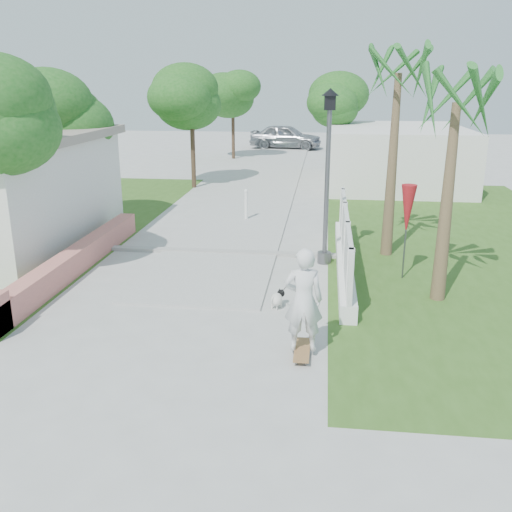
# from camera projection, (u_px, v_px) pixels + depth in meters

# --- Properties ---
(ground) EXTENTS (90.00, 90.00, 0.00)m
(ground) POSITION_uv_depth(u_px,v_px,m) (159.00, 351.00, 10.17)
(ground) COLOR #B7B7B2
(ground) RESTS_ON ground
(path_strip) EXTENTS (3.20, 36.00, 0.06)m
(path_strip) POSITION_uv_depth(u_px,v_px,m) (269.00, 174.00, 29.13)
(path_strip) COLOR #B7B7B2
(path_strip) RESTS_ON ground
(curb) EXTENTS (6.50, 0.25, 0.10)m
(curb) POSITION_uv_depth(u_px,v_px,m) (219.00, 252.00, 15.85)
(curb) COLOR #999993
(curb) RESTS_ON ground
(grass_left) EXTENTS (8.00, 20.00, 0.01)m
(grass_left) POSITION_uv_depth(u_px,v_px,m) (19.00, 228.00, 18.56)
(grass_left) COLOR #34591C
(grass_left) RESTS_ON ground
(grass_right) EXTENTS (8.00, 20.00, 0.01)m
(grass_right) POSITION_uv_depth(u_px,v_px,m) (463.00, 242.00, 16.96)
(grass_right) COLOR #34591C
(grass_right) RESTS_ON ground
(pink_wall) EXTENTS (0.45, 8.20, 0.80)m
(pink_wall) POSITION_uv_depth(u_px,v_px,m) (67.00, 266.00, 13.83)
(pink_wall) COLOR tan
(pink_wall) RESTS_ON ground
(lattice_fence) EXTENTS (0.35, 7.00, 1.50)m
(lattice_fence) POSITION_uv_depth(u_px,v_px,m) (345.00, 249.00, 14.37)
(lattice_fence) COLOR white
(lattice_fence) RESTS_ON ground
(building_right) EXTENTS (6.00, 8.00, 2.60)m
(building_right) POSITION_uv_depth(u_px,v_px,m) (395.00, 156.00, 26.17)
(building_right) COLOR silver
(building_right) RESTS_ON ground
(street_lamp) EXTENTS (0.44, 0.44, 4.44)m
(street_lamp) POSITION_uv_depth(u_px,v_px,m) (327.00, 171.00, 14.34)
(street_lamp) COLOR #59595E
(street_lamp) RESTS_ON ground
(bollard) EXTENTS (0.14, 0.14, 1.09)m
(bollard) POSITION_uv_depth(u_px,v_px,m) (246.00, 204.00, 19.46)
(bollard) COLOR white
(bollard) RESTS_ON ground
(patio_umbrella) EXTENTS (0.36, 0.36, 2.30)m
(patio_umbrella) POSITION_uv_depth(u_px,v_px,m) (408.00, 211.00, 13.39)
(patio_umbrella) COLOR #59595E
(patio_umbrella) RESTS_ON ground
(tree_left_mid) EXTENTS (3.20, 3.20, 4.85)m
(tree_left_mid) POSITION_uv_depth(u_px,v_px,m) (59.00, 118.00, 17.82)
(tree_left_mid) COLOR #4C3826
(tree_left_mid) RESTS_ON ground
(tree_path_left) EXTENTS (3.40, 3.40, 5.23)m
(tree_path_left) POSITION_uv_depth(u_px,v_px,m) (192.00, 100.00, 24.55)
(tree_path_left) COLOR #4C3826
(tree_path_left) RESTS_ON ground
(tree_path_right) EXTENTS (3.00, 3.00, 4.79)m
(tree_path_right) POSITION_uv_depth(u_px,v_px,m) (335.00, 104.00, 27.72)
(tree_path_right) COLOR #4C3826
(tree_path_right) RESTS_ON ground
(tree_path_far) EXTENTS (3.20, 3.20, 5.17)m
(tree_path_far) POSITION_uv_depth(u_px,v_px,m) (233.00, 94.00, 34.01)
(tree_path_far) COLOR #4C3826
(tree_path_far) RESTS_ON ground
(palm_far) EXTENTS (1.80, 1.80, 5.30)m
(palm_far) POSITION_uv_depth(u_px,v_px,m) (398.00, 86.00, 14.49)
(palm_far) COLOR brown
(palm_far) RESTS_ON ground
(palm_near) EXTENTS (1.80, 1.80, 4.70)m
(palm_near) POSITION_uv_depth(u_px,v_px,m) (456.00, 115.00, 11.42)
(palm_near) COLOR brown
(palm_near) RESTS_ON ground
(skateboarder) EXTENTS (0.98, 2.79, 1.96)m
(skateboarder) POSITION_uv_depth(u_px,v_px,m) (290.00, 293.00, 10.45)
(skateboarder) COLOR olive
(skateboarder) RESTS_ON ground
(dog) EXTENTS (0.38, 0.52, 0.38)m
(dog) POSITION_uv_depth(u_px,v_px,m) (277.00, 299.00, 12.05)
(dog) COLOR silver
(dog) RESTS_ON ground
(parked_car) EXTENTS (5.20, 2.71, 1.69)m
(parked_car) POSITION_uv_depth(u_px,v_px,m) (286.00, 137.00, 39.91)
(parked_car) COLOR #ADB1B5
(parked_car) RESTS_ON ground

